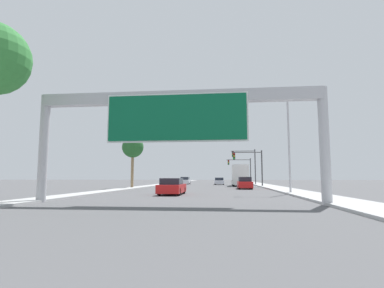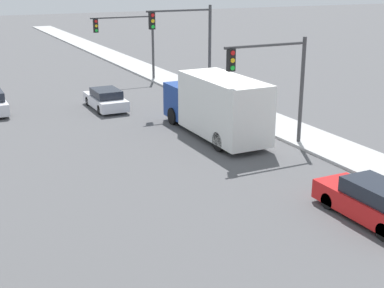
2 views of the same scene
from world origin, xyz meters
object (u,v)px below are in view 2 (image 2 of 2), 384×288
at_px(car_far_center, 106,99).
at_px(traffic_light_near_intersection, 277,75).
at_px(traffic_light_mid_block, 191,40).
at_px(car_far_left, 373,202).
at_px(traffic_light_far_intersection, 132,35).
at_px(truck_box_primary, 216,106).

xyz_separation_m(car_far_center, traffic_light_near_intersection, (5.17, -11.92, 3.18)).
distance_m(car_far_center, traffic_light_mid_block, 6.86).
bearing_deg(traffic_light_near_intersection, traffic_light_mid_block, 88.92).
distance_m(car_far_center, car_far_left, 20.84).
relative_size(car_far_left, traffic_light_far_intersection, 0.83).
height_order(truck_box_primary, traffic_light_mid_block, traffic_light_mid_block).
bearing_deg(traffic_light_far_intersection, traffic_light_near_intersection, -89.31).
xyz_separation_m(car_far_center, car_far_left, (3.50, -20.54, 0.06)).
distance_m(traffic_light_near_intersection, traffic_light_far_intersection, 20.00).
height_order(car_far_left, truck_box_primary, truck_box_primary).
xyz_separation_m(car_far_center, traffic_light_far_intersection, (4.93, 8.08, 3.20)).
bearing_deg(traffic_light_near_intersection, car_far_center, 113.45).
xyz_separation_m(car_far_left, traffic_light_mid_block, (1.86, 18.62, 3.77)).
bearing_deg(traffic_light_mid_block, traffic_light_far_intersection, 92.47).
bearing_deg(car_far_center, car_far_left, -80.33).
xyz_separation_m(car_far_center, traffic_light_mid_block, (5.36, -1.92, 3.83)).
bearing_deg(traffic_light_near_intersection, traffic_light_far_intersection, 90.69).
height_order(car_far_center, car_far_left, car_far_left).
xyz_separation_m(traffic_light_mid_block, traffic_light_far_intersection, (-0.43, 10.00, -0.63)).
height_order(truck_box_primary, traffic_light_near_intersection, traffic_light_near_intersection).
xyz_separation_m(truck_box_primary, traffic_light_mid_block, (1.86, 6.84, 2.75)).
bearing_deg(traffic_light_far_intersection, car_far_left, -92.86).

